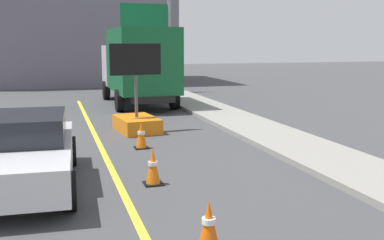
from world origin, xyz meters
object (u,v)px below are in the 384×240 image
traffic_cone_curbside (141,135)px  box_truck (138,64)px  highway_guide_sign (155,30)px  arrow_board_trailer (137,116)px  traffic_cone_far_lane (153,166)px  pickup_car (17,152)px  traffic_cone_mid_lane (209,224)px

traffic_cone_curbside → box_truck: bearing=80.0°
highway_guide_sign → box_truck: bearing=-110.9°
arrow_board_trailer → highway_guide_sign: 11.80m
arrow_board_trailer → traffic_cone_far_lane: bearing=-96.9°
arrow_board_trailer → highway_guide_sign: bearing=74.5°
pickup_car → arrow_board_trailer: bearing=57.6°
highway_guide_sign → traffic_cone_curbside: bearing=-104.1°
box_truck → traffic_cone_far_lane: size_ratio=9.10×
traffic_cone_far_lane → traffic_cone_curbside: bearing=83.4°
arrow_board_trailer → box_truck: 6.41m
arrow_board_trailer → traffic_cone_mid_lane: 8.51m
box_truck → highway_guide_sign: highway_guide_sign is taller
pickup_car → traffic_cone_far_lane: 2.56m
box_truck → highway_guide_sign: (1.86, 4.86, 1.62)m
traffic_cone_mid_lane → traffic_cone_curbside: size_ratio=0.92×
arrow_board_trailer → pickup_car: arrow_board_trailer is taller
arrow_board_trailer → traffic_cone_curbside: arrow_board_trailer is taller
traffic_cone_mid_lane → arrow_board_trailer: bearing=86.3°
pickup_car → traffic_cone_curbside: 3.87m
pickup_car → traffic_cone_curbside: size_ratio=6.27×
box_truck → highway_guide_sign: bearing=69.1°
box_truck → pickup_car: (-4.35, -11.12, -1.10)m
traffic_cone_mid_lane → traffic_cone_curbside: bearing=87.7°
traffic_cone_far_lane → highway_guide_sign: bearing=77.3°
traffic_cone_far_lane → traffic_cone_curbside: 3.17m
box_truck → arrow_board_trailer: bearing=-101.0°
box_truck → traffic_cone_mid_lane: size_ratio=10.08×
highway_guide_sign → traffic_cone_far_lane: size_ratio=6.82×
box_truck → traffic_cone_mid_lane: box_truck is taller
arrow_board_trailer → traffic_cone_mid_lane: (-0.55, -8.49, -0.16)m
highway_guide_sign → pickup_car: bearing=-111.2°
traffic_cone_far_lane → box_truck: bearing=80.9°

